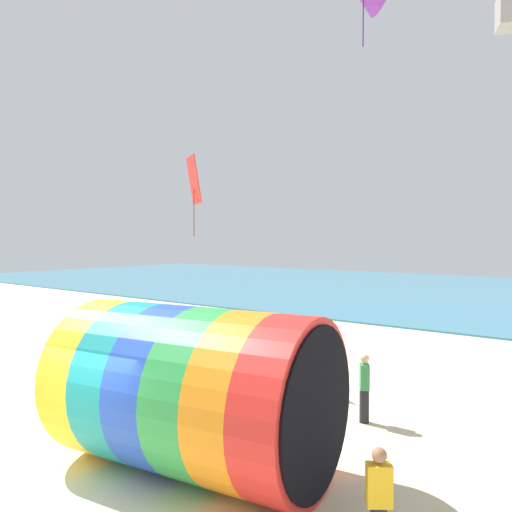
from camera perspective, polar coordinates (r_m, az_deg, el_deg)
The scene contains 5 objects.
ground_plane at distance 10.63m, azimuth -20.64°, elevation -23.93°, with size 120.00×120.00×0.00m, color beige.
giant_inflatable_tube at distance 10.27m, azimuth -6.98°, elevation -14.94°, with size 5.72×4.01×3.28m.
kite_handler at distance 8.14m, azimuth 13.87°, elevation -25.77°, with size 0.42×0.39×1.65m.
kite_red_diamond at distance 18.29m, azimuth -7.12°, elevation 8.52°, with size 1.16×0.86×2.89m.
bystander_near_water at distance 13.24m, azimuth 12.28°, elevation -14.46°, with size 0.38×0.42×1.74m.
Camera 1 is at (8.20, -4.96, 4.61)m, focal length 35.00 mm.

